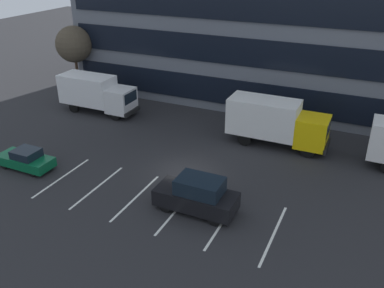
# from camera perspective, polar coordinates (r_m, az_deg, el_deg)

# --- Properties ---
(ground_plane) EXTENTS (120.00, 120.00, 0.00)m
(ground_plane) POSITION_cam_1_polar(r_m,az_deg,el_deg) (27.61, -0.88, -3.89)
(ground_plane) COLOR #262628
(lot_markings) EXTENTS (14.14, 5.40, 0.01)m
(lot_markings) POSITION_cam_1_polar(r_m,az_deg,el_deg) (24.63, -4.92, -8.05)
(lot_markings) COLOR silver
(lot_markings) RESTS_ON ground_plane
(box_truck_yellow) EXTENTS (7.42, 2.46, 3.44)m
(box_truck_yellow) POSITION_cam_1_polar(r_m,az_deg,el_deg) (31.14, 11.42, 3.14)
(box_truck_yellow) COLOR yellow
(box_truck_yellow) RESTS_ON ground_plane
(box_truck_white) EXTENTS (7.04, 2.33, 3.26)m
(box_truck_white) POSITION_cam_1_polar(r_m,az_deg,el_deg) (37.80, -13.03, 6.92)
(box_truck_white) COLOR white
(box_truck_white) RESTS_ON ground_plane
(suv_black) EXTENTS (4.64, 1.97, 2.10)m
(suv_black) POSITION_cam_1_polar(r_m,az_deg,el_deg) (23.37, 0.70, -7.04)
(suv_black) COLOR black
(suv_black) RESTS_ON ground_plane
(sedan_forest) EXTENTS (3.90, 1.63, 1.40)m
(sedan_forest) POSITION_cam_1_polar(r_m,az_deg,el_deg) (29.96, -21.87, -1.95)
(sedan_forest) COLOR #0C5933
(sedan_forest) RESTS_ON ground_plane
(bare_tree) EXTENTS (3.51, 3.51, 6.59)m
(bare_tree) POSITION_cam_1_polar(r_m,az_deg,el_deg) (43.04, -15.93, 13.02)
(bare_tree) COLOR #473323
(bare_tree) RESTS_ON ground_plane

